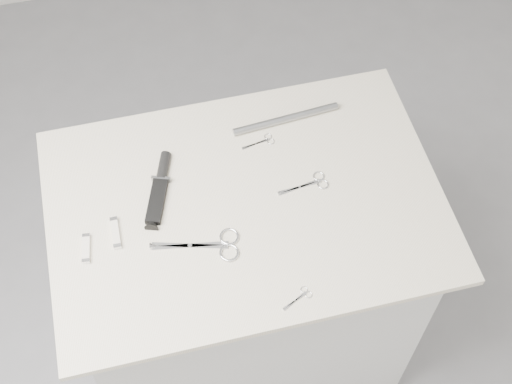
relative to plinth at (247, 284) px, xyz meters
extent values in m
cube|color=gray|center=(0.00, 0.00, -0.46)|extent=(4.00, 4.00, 0.01)
cube|color=beige|center=(0.00, 0.00, 0.00)|extent=(0.90, 0.60, 0.90)
cube|color=beige|center=(0.00, 0.00, 0.46)|extent=(1.00, 0.70, 0.02)
cube|color=silver|center=(-0.16, -0.09, 0.47)|extent=(0.19, 0.07, 0.00)
cylinder|color=silver|center=(-0.16, -0.09, 0.47)|extent=(0.01, 0.01, 0.01)
torus|color=silver|center=(-0.06, -0.09, 0.47)|extent=(0.05, 0.05, 0.01)
torus|color=silver|center=(-0.07, -0.13, 0.47)|extent=(0.05, 0.05, 0.01)
cube|color=silver|center=(0.15, 0.01, 0.47)|extent=(0.12, 0.03, 0.00)
cylinder|color=silver|center=(0.15, 0.01, 0.47)|extent=(0.01, 0.01, 0.00)
torus|color=silver|center=(0.20, 0.03, 0.47)|extent=(0.03, 0.03, 0.00)
torus|color=silver|center=(0.21, 0.00, 0.47)|extent=(0.03, 0.03, 0.00)
cube|color=silver|center=(0.07, 0.17, 0.47)|extent=(0.08, 0.03, 0.00)
cylinder|color=silver|center=(0.07, 0.17, 0.47)|extent=(0.00, 0.00, 0.00)
torus|color=silver|center=(0.11, 0.19, 0.47)|extent=(0.02, 0.02, 0.00)
torus|color=silver|center=(0.11, 0.17, 0.47)|extent=(0.02, 0.02, 0.00)
cube|color=silver|center=(0.05, -0.29, 0.47)|extent=(0.07, 0.04, 0.00)
cylinder|color=silver|center=(0.05, -0.29, 0.47)|extent=(0.00, 0.00, 0.00)
torus|color=silver|center=(0.08, -0.27, 0.47)|extent=(0.02, 0.02, 0.00)
torus|color=silver|center=(0.08, -0.29, 0.47)|extent=(0.02, 0.02, 0.00)
cube|color=black|center=(-0.22, 0.05, 0.48)|extent=(0.08, 0.14, 0.02)
cube|color=gray|center=(-0.20, 0.11, 0.48)|extent=(0.05, 0.02, 0.02)
cylinder|color=black|center=(-0.18, 0.15, 0.48)|extent=(0.05, 0.09, 0.03)
cube|color=silver|center=(-0.33, -0.02, 0.48)|extent=(0.02, 0.09, 0.01)
cube|color=silver|center=(-0.33, 0.02, 0.48)|extent=(0.02, 0.01, 0.01)
cube|color=silver|center=(-0.33, -0.05, 0.48)|extent=(0.02, 0.01, 0.01)
cube|color=silver|center=(-0.41, -0.04, 0.48)|extent=(0.03, 0.08, 0.01)
cube|color=silver|center=(-0.40, -0.01, 0.48)|extent=(0.02, 0.01, 0.01)
cube|color=silver|center=(-0.41, -0.08, 0.48)|extent=(0.02, 0.01, 0.01)
cylinder|color=gray|center=(0.17, 0.23, 0.48)|extent=(0.30, 0.04, 0.02)
camera|label=1|loc=(-0.20, -0.95, 1.99)|focal=50.00mm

